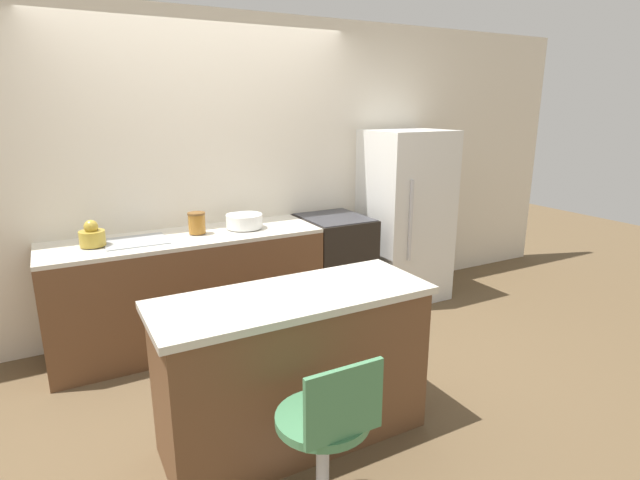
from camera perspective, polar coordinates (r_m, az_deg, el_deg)
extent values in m
plane|color=brown|center=(4.08, -8.72, -12.23)|extent=(14.00, 14.00, 0.00)
cube|color=silver|center=(4.32, -12.60, 7.32)|extent=(8.00, 0.06, 2.60)
cube|color=brown|center=(4.12, -14.70, -5.71)|extent=(2.08, 0.64, 0.86)
cube|color=beige|center=(3.99, -15.12, 0.26)|extent=(2.08, 0.64, 0.03)
cube|color=#9EA3A8|center=(3.92, -20.30, -0.13)|extent=(0.44, 0.35, 0.01)
cube|color=brown|center=(2.89, -2.97, -14.75)|extent=(1.46, 0.55, 0.85)
cube|color=beige|center=(2.70, -3.10, -6.55)|extent=(1.52, 0.59, 0.04)
cube|color=black|center=(4.59, 1.62, -2.85)|extent=(0.56, 0.64, 0.89)
cube|color=black|center=(4.37, 3.77, -5.68)|extent=(0.39, 0.01, 0.31)
cube|color=#333338|center=(4.47, 1.66, 2.62)|extent=(0.53, 0.61, 0.01)
cube|color=silver|center=(4.92, 9.70, 2.72)|extent=(0.75, 0.65, 1.64)
cube|color=silver|center=(4.53, 10.29, 2.14)|extent=(0.02, 0.02, 0.74)
cylinder|color=#B7B7BC|center=(2.50, 0.29, -24.92)|extent=(0.06, 0.06, 0.51)
cylinder|color=#478456|center=(2.33, 0.30, -19.73)|extent=(0.42, 0.42, 0.04)
cube|color=#478456|center=(2.10, 2.79, -18.16)|extent=(0.36, 0.02, 0.32)
cylinder|color=#B29333|center=(3.89, -24.57, 0.18)|extent=(0.18, 0.18, 0.11)
sphere|color=#B29333|center=(3.87, -24.71, 1.39)|extent=(0.10, 0.10, 0.10)
cylinder|color=white|center=(4.11, -8.64, 2.17)|extent=(0.29, 0.29, 0.11)
cylinder|color=#9E6623|center=(4.00, -13.89, 1.80)|extent=(0.13, 0.13, 0.15)
cylinder|color=brown|center=(3.98, -13.96, 2.95)|extent=(0.14, 0.14, 0.02)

